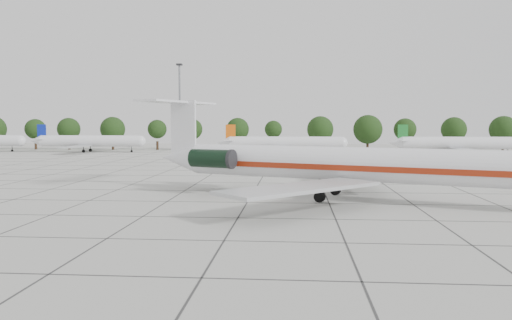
# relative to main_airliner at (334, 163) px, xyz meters

# --- Properties ---
(ground) EXTENTS (260.00, 260.00, 0.00)m
(ground) POSITION_rel_main_airliner_xyz_m (-8.71, 4.92, -3.69)
(ground) COLOR beige
(ground) RESTS_ON ground
(apron_joints) EXTENTS (170.00, 170.00, 0.02)m
(apron_joints) POSITION_rel_main_airliner_xyz_m (-8.71, 19.92, -3.68)
(apron_joints) COLOR #383838
(apron_joints) RESTS_ON ground
(main_airliner) EXTENTS (43.19, 32.72, 10.45)m
(main_airliner) POSITION_rel_main_airliner_xyz_m (0.00, 0.00, 0.00)
(main_airliner) COLOR silver
(main_airliner) RESTS_ON ground
(bg_airliner_b) EXTENTS (28.24, 27.20, 7.40)m
(bg_airliner_b) POSITION_rel_main_airliner_xyz_m (-58.77, 77.73, -0.78)
(bg_airliner_b) COLOR silver
(bg_airliner_b) RESTS_ON ground
(bg_airliner_c) EXTENTS (28.24, 27.20, 7.40)m
(bg_airliner_c) POSITION_rel_main_airliner_xyz_m (-6.63, 70.20, -0.78)
(bg_airliner_c) COLOR silver
(bg_airliner_c) RESTS_ON ground
(bg_airliner_d) EXTENTS (28.24, 27.20, 7.40)m
(bg_airliner_d) POSITION_rel_main_airliner_xyz_m (35.20, 71.73, -0.78)
(bg_airliner_d) COLOR silver
(bg_airliner_d) RESTS_ON ground
(tree_line) EXTENTS (249.86, 8.44, 10.22)m
(tree_line) POSITION_rel_main_airliner_xyz_m (-20.39, 89.92, 2.29)
(tree_line) COLOR #332114
(tree_line) RESTS_ON ground
(floodlight_mast) EXTENTS (1.60, 1.60, 25.45)m
(floodlight_mast) POSITION_rel_main_airliner_xyz_m (-38.71, 96.92, 10.59)
(floodlight_mast) COLOR slate
(floodlight_mast) RESTS_ON ground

